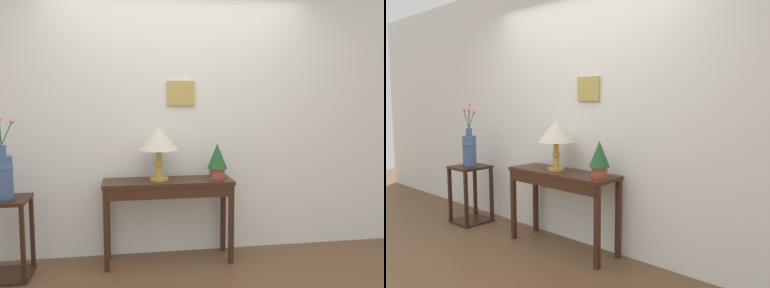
% 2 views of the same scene
% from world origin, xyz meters
% --- Properties ---
extents(back_wall_with_art, '(9.00, 0.13, 2.80)m').
position_xyz_m(back_wall_with_art, '(0.00, 1.37, 1.40)').
color(back_wall_with_art, silver).
rests_on(back_wall_with_art, ground).
extents(console_table, '(1.19, 0.38, 0.78)m').
position_xyz_m(console_table, '(-0.11, 1.07, 0.66)').
color(console_table, '#381E14').
rests_on(console_table, ground).
extents(table_lamp, '(0.36, 0.36, 0.50)m').
position_xyz_m(table_lamp, '(-0.19, 1.09, 1.15)').
color(table_lamp, gold).
rests_on(table_lamp, console_table).
extents(potted_plant_on_console, '(0.19, 0.19, 0.33)m').
position_xyz_m(potted_plant_on_console, '(0.35, 1.09, 0.96)').
color(potted_plant_on_console, '#9E4733').
rests_on(potted_plant_on_console, console_table).
extents(pedestal_stand_left, '(0.39, 0.39, 0.69)m').
position_xyz_m(pedestal_stand_left, '(-1.51, 0.95, 0.35)').
color(pedestal_stand_left, black).
rests_on(pedestal_stand_left, ground).
extents(flower_vase_tall, '(0.19, 0.17, 0.75)m').
position_xyz_m(flower_vase_tall, '(-1.51, 0.95, 0.91)').
color(flower_vase_tall, '#3D5684').
rests_on(flower_vase_tall, pedestal_stand_left).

